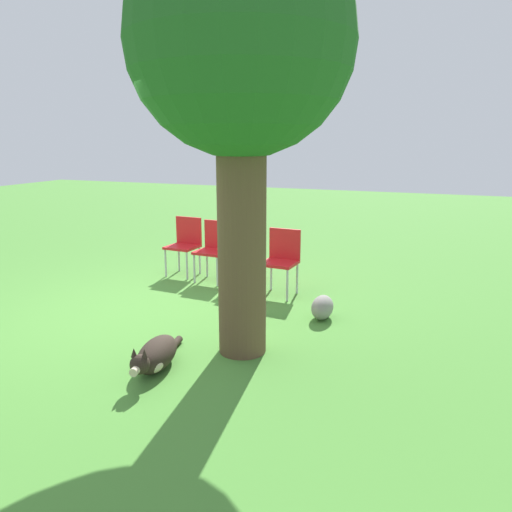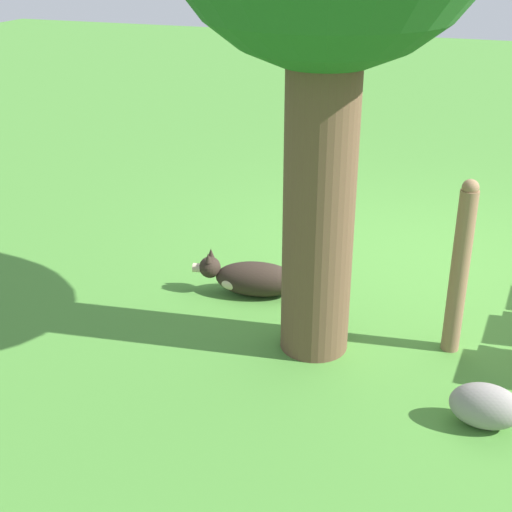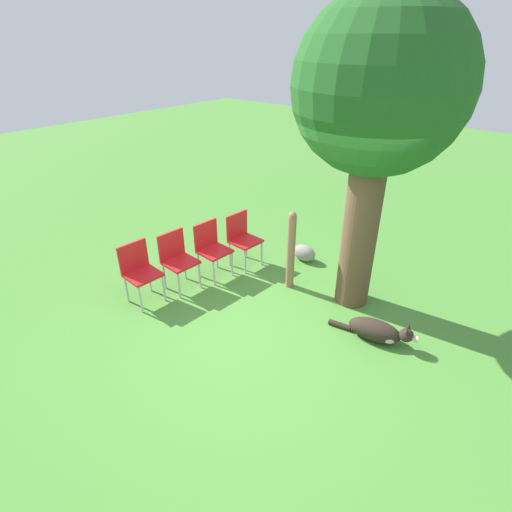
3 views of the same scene
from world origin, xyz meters
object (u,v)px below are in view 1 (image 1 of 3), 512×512
(fence_post, at_px, (250,267))
(red_chair_1, at_px, (214,246))
(red_chair_3, at_px, (282,257))
(red_chair_2, at_px, (246,251))
(dog, at_px, (155,356))
(red_chair_0, at_px, (185,242))
(oak_tree, at_px, (241,52))

(fence_post, relative_size, red_chair_1, 1.40)
(fence_post, distance_m, red_chair_3, 1.01)
(red_chair_1, bearing_deg, red_chair_2, 79.94)
(dog, distance_m, red_chair_3, 2.62)
(red_chair_0, xyz_separation_m, red_chair_1, (0.14, 0.56, 0.00))
(oak_tree, distance_m, dog, 2.78)
(oak_tree, relative_size, red_chair_2, 4.44)
(red_chair_0, bearing_deg, fence_post, 52.90)
(dog, relative_size, red_chair_2, 1.26)
(dog, relative_size, red_chair_0, 1.26)
(red_chair_2, bearing_deg, oak_tree, 25.08)
(red_chair_3, bearing_deg, oak_tree, 10.71)
(red_chair_2, bearing_deg, red_chair_0, -100.06)
(oak_tree, bearing_deg, fence_post, -162.58)
(red_chair_1, xyz_separation_m, red_chair_3, (0.28, 1.13, 0.00))
(fence_post, distance_m, red_chair_1, 1.68)
(red_chair_0, relative_size, red_chair_3, 1.00)
(oak_tree, relative_size, red_chair_3, 4.44)
(red_chair_1, height_order, red_chair_2, same)
(dog, distance_m, fence_post, 1.67)
(red_chair_2, bearing_deg, dog, 8.43)
(fence_post, distance_m, red_chair_2, 1.26)
(red_chair_0, height_order, red_chair_3, same)
(oak_tree, height_order, red_chair_2, oak_tree)
(dog, distance_m, red_chair_2, 2.74)
(oak_tree, relative_size, fence_post, 3.17)
(fence_post, bearing_deg, red_chair_1, -139.93)
(fence_post, bearing_deg, red_chair_0, -130.87)
(fence_post, bearing_deg, red_chair_2, -155.77)
(fence_post, xyz_separation_m, red_chair_1, (-1.28, -1.08, -0.11))
(oak_tree, xyz_separation_m, red_chair_1, (-2.17, -1.36, -2.26))
(red_chair_0, distance_m, red_chair_1, 0.58)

